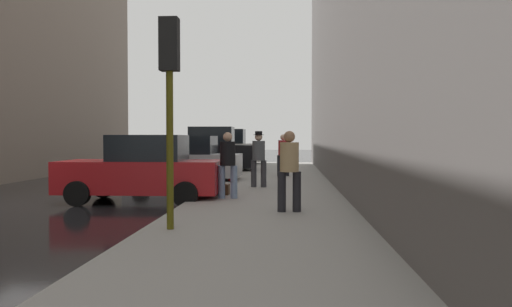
{
  "coord_description": "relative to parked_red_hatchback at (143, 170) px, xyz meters",
  "views": [
    {
      "loc": [
        6.52,
        -12.18,
        1.71
      ],
      "look_at": [
        5.52,
        3.15,
        1.23
      ],
      "focal_mm": 35.0,
      "sensor_mm": 36.0,
      "label": 1
    }
  ],
  "objects": [
    {
      "name": "sidewalk",
      "position": [
        3.35,
        -0.87,
        -0.77
      ],
      "size": [
        4.0,
        40.0,
        0.15
      ],
      "primitive_type": "cube",
      "color": "gray",
      "rests_on": "ground_plane"
    },
    {
      "name": "ground_plane",
      "position": [
        -2.65,
        -0.87,
        -0.85
      ],
      "size": [
        120.0,
        120.0,
        0.0
      ],
      "primitive_type": "plane",
      "color": "black"
    },
    {
      "name": "parked_red_hatchback",
      "position": [
        0.0,
        0.0,
        0.0
      ],
      "size": [
        4.22,
        2.1,
        1.79
      ],
      "color": "#B2191E",
      "rests_on": "ground_plane"
    },
    {
      "name": "pedestrian_in_red_jacket",
      "position": [
        3.66,
        7.42,
        0.26
      ],
      "size": [
        0.52,
        0.46,
        1.71
      ],
      "color": "black",
      "rests_on": "sidewalk"
    },
    {
      "name": "traffic_light",
      "position": [
        1.85,
        -4.65,
        1.91
      ],
      "size": [
        0.32,
        0.32,
        3.6
      ],
      "color": "#514C0F",
      "rests_on": "sidewalk"
    },
    {
      "name": "parked_black_suv",
      "position": [
        -0.0,
        10.99,
        0.18
      ],
      "size": [
        4.62,
        2.11,
        2.25
      ],
      "color": "black",
      "rests_on": "ground_plane"
    },
    {
      "name": "duffel_bag",
      "position": [
        2.08,
        0.59,
        -0.56
      ],
      "size": [
        0.32,
        0.44,
        0.28
      ],
      "color": "#472D19",
      "rests_on": "sidewalk"
    },
    {
      "name": "fire_hydrant",
      "position": [
        1.8,
        4.85,
        -0.35
      ],
      "size": [
        0.42,
        0.22,
        0.7
      ],
      "color": "red",
      "rests_on": "sidewalk"
    },
    {
      "name": "pedestrian_in_jeans",
      "position": [
        2.31,
        -0.26,
        0.26
      ],
      "size": [
        0.5,
        0.41,
        1.71
      ],
      "color": "#728CB2",
      "rests_on": "sidewalk"
    },
    {
      "name": "parked_silver_sedan",
      "position": [
        -0.0,
        5.48,
        0.0
      ],
      "size": [
        4.26,
        2.17,
        1.79
      ],
      "color": "#B7BABF",
      "rests_on": "ground_plane"
    },
    {
      "name": "parked_white_van",
      "position": [
        -0.0,
        17.26,
        0.18
      ],
      "size": [
        4.63,
        2.12,
        2.25
      ],
      "color": "silver",
      "rests_on": "ground_plane"
    },
    {
      "name": "pedestrian_with_beanie",
      "position": [
        2.93,
        2.73,
        0.29
      ],
      "size": [
        0.52,
        0.45,
        1.78
      ],
      "color": "#333338",
      "rests_on": "sidewalk"
    },
    {
      "name": "pedestrian_in_tan_coat",
      "position": [
        3.89,
        -2.52,
        0.26
      ],
      "size": [
        0.51,
        0.43,
        1.71
      ],
      "color": "black",
      "rests_on": "sidewalk"
    }
  ]
}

